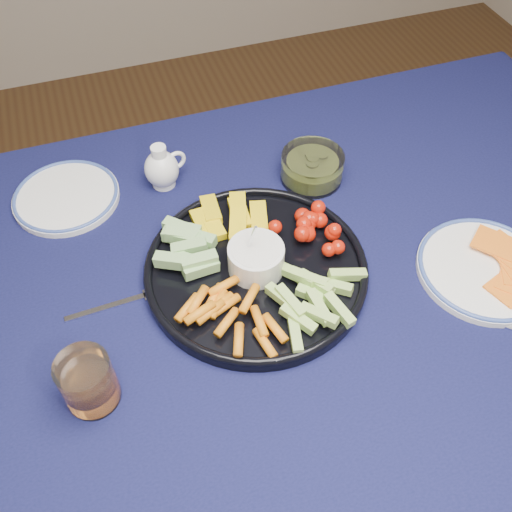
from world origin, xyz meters
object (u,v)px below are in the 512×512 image
object	(u,v)px
creamer_pitcher	(162,168)
pickle_bowl	(312,168)
side_plate_extra	(66,196)
crudite_platter	(254,266)
cheese_plate	(485,268)
dining_table	(261,331)
juice_tumbler	(89,384)

from	to	relation	value
creamer_pitcher	pickle_bowl	xyz separation A→B (m)	(0.28, -0.08, -0.01)
creamer_pitcher	pickle_bowl	world-z (taller)	creamer_pitcher
creamer_pitcher	side_plate_extra	size ratio (longest dim) A/B	0.46
crudite_platter	side_plate_extra	distance (m)	0.41
creamer_pitcher	cheese_plate	world-z (taller)	creamer_pitcher
dining_table	pickle_bowl	size ratio (longest dim) A/B	13.59
pickle_bowl	crudite_platter	bearing A→B (deg)	-133.65
creamer_pitcher	juice_tumbler	xyz separation A→B (m)	(-0.20, -0.41, 0.00)
creamer_pitcher	side_plate_extra	distance (m)	0.19
creamer_pitcher	juice_tumbler	bearing A→B (deg)	-115.84
juice_tumbler	cheese_plate	bearing A→B (deg)	1.40
dining_table	pickle_bowl	bearing A→B (deg)	52.58
juice_tumbler	side_plate_extra	world-z (taller)	juice_tumbler
dining_table	creamer_pitcher	bearing A→B (deg)	104.54
dining_table	creamer_pitcher	xyz separation A→B (m)	(-0.09, 0.33, 0.13)
dining_table	cheese_plate	size ratio (longest dim) A/B	7.25
cheese_plate	juice_tumbler	bearing A→B (deg)	-178.60
cheese_plate	crudite_platter	bearing A→B (deg)	161.91
cheese_plate	side_plate_extra	size ratio (longest dim) A/B	1.14
dining_table	crudite_platter	xyz separation A→B (m)	(0.01, 0.06, 0.11)
crudite_platter	pickle_bowl	size ratio (longest dim) A/B	3.11
crudite_platter	creamer_pitcher	world-z (taller)	crudite_platter
pickle_bowl	juice_tumbler	size ratio (longest dim) A/B	1.33
crudite_platter	pickle_bowl	xyz separation A→B (m)	(0.19, 0.19, 0.00)
cheese_plate	creamer_pitcher	bearing A→B (deg)	139.98
juice_tumbler	side_plate_extra	distance (m)	0.43
pickle_bowl	juice_tumbler	bearing A→B (deg)	-145.18
crudite_platter	juice_tumbler	world-z (taller)	crudite_platter
crudite_platter	cheese_plate	bearing A→B (deg)	-18.09
dining_table	crudite_platter	distance (m)	0.13
pickle_bowl	dining_table	bearing A→B (deg)	-127.42
dining_table	creamer_pitcher	size ratio (longest dim) A/B	18.02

